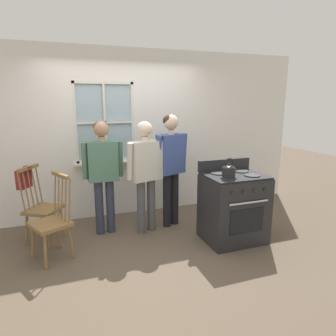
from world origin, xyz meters
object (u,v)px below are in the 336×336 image
object	(u,v)px
kettle	(229,171)
chair_by_window	(42,209)
person_adult_right	(171,159)
person_elderly_left	(103,166)
person_teen_center	(146,166)
potted_plant	(94,158)
chair_near_wall	(52,223)
handbag	(24,178)
stove	(233,207)

from	to	relation	value
kettle	chair_by_window	bearing A→B (deg)	156.48
person_adult_right	chair_by_window	bearing A→B (deg)	156.95
person_elderly_left	kettle	size ratio (longest dim) A/B	6.56
person_teen_center	potted_plant	size ratio (longest dim) A/B	5.28
person_teen_center	chair_near_wall	bearing A→B (deg)	177.63
handbag	kettle	bearing A→B (deg)	-24.30
kettle	person_adult_right	bearing A→B (deg)	116.74
kettle	potted_plant	bearing A→B (deg)	133.55
chair_by_window	kettle	world-z (taller)	kettle
person_adult_right	kettle	bearing A→B (deg)	-83.20
chair_near_wall	kettle	xyz separation A→B (m)	(2.14, -0.44, 0.57)
person_adult_right	potted_plant	distance (m)	1.24
person_teen_center	stove	world-z (taller)	person_teen_center
chair_by_window	person_elderly_left	size ratio (longest dim) A/B	0.64
chair_near_wall	potted_plant	distance (m)	1.41
chair_by_window	potted_plant	world-z (taller)	potted_plant
stove	chair_by_window	bearing A→B (deg)	160.70
person_elderly_left	chair_near_wall	bearing A→B (deg)	-143.65
person_elderly_left	kettle	world-z (taller)	person_elderly_left
chair_near_wall	person_elderly_left	world-z (taller)	person_elderly_left
handbag	stove	bearing A→B (deg)	-20.39
person_elderly_left	stove	bearing A→B (deg)	-27.01
handbag	person_elderly_left	bearing A→B (deg)	-8.92
stove	kettle	xyz separation A→B (m)	(-0.18, -0.13, 0.55)
person_elderly_left	kettle	bearing A→B (deg)	-33.58
chair_by_window	person_adult_right	bearing A→B (deg)	-60.45
chair_near_wall	person_elderly_left	bearing A→B (deg)	100.10
person_elderly_left	handbag	distance (m)	1.05
stove	handbag	bearing A→B (deg)	159.61
chair_by_window	potted_plant	size ratio (longest dim) A/B	3.41
chair_by_window	person_adult_right	xyz separation A→B (m)	(1.83, -0.10, 0.58)
person_teen_center	potted_plant	xyz separation A→B (m)	(-0.62, 0.77, 0.02)
person_adult_right	kettle	size ratio (longest dim) A/B	6.85
kettle	handbag	size ratio (longest dim) A/B	0.80
person_elderly_left	stove	size ratio (longest dim) A/B	1.50
person_teen_center	stove	bearing A→B (deg)	-50.16
person_teen_center	kettle	distance (m)	1.17
handbag	chair_by_window	bearing A→B (deg)	-32.67
stove	chair_near_wall	bearing A→B (deg)	172.42
person_elderly_left	potted_plant	distance (m)	0.61
kettle	potted_plant	distance (m)	2.16
stove	handbag	distance (m)	2.85
person_elderly_left	person_adult_right	size ratio (longest dim) A/B	0.96
kettle	stove	bearing A→B (deg)	36.53
chair_near_wall	handbag	world-z (taller)	same
stove	person_elderly_left	bearing A→B (deg)	153.05
person_teen_center	person_elderly_left	bearing A→B (deg)	146.37
chair_by_window	person_teen_center	world-z (taller)	person_teen_center
chair_near_wall	potted_plant	xyz separation A→B (m)	(0.65, 1.12, 0.55)
stove	kettle	distance (m)	0.59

